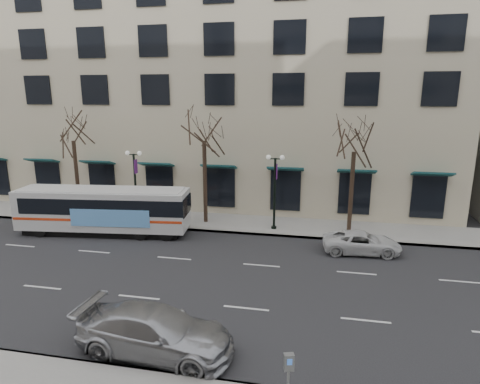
% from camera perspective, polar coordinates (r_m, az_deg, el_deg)
% --- Properties ---
extents(ground, '(160.00, 160.00, 0.00)m').
position_cam_1_polar(ground, '(21.40, -11.52, -11.59)').
color(ground, black).
rests_on(ground, ground).
extents(sidewalk_far, '(80.00, 4.00, 0.15)m').
position_cam_1_polar(sidewalk_far, '(28.37, 5.02, -4.81)').
color(sidewalk_far, gray).
rests_on(sidewalk_far, ground).
extents(building_hotel, '(40.00, 20.00, 24.00)m').
position_cam_1_polar(building_hotel, '(40.11, -3.08, 17.87)').
color(building_hotel, '#C4B895').
rests_on(building_hotel, ground).
extents(tree_far_left, '(3.60, 3.60, 8.34)m').
position_cam_1_polar(tree_far_left, '(32.07, -22.77, 8.43)').
color(tree_far_left, black).
rests_on(tree_far_left, ground).
extents(tree_far_mid, '(3.60, 3.60, 8.55)m').
position_cam_1_polar(tree_far_mid, '(27.78, -5.17, 9.21)').
color(tree_far_mid, black).
rests_on(tree_far_mid, ground).
extents(tree_far_right, '(3.60, 3.60, 8.06)m').
position_cam_1_polar(tree_far_right, '(26.79, 16.04, 7.54)').
color(tree_far_right, black).
rests_on(tree_far_right, ground).
extents(lamp_post_left, '(1.22, 0.45, 5.21)m').
position_cam_1_polar(lamp_post_left, '(29.59, -14.66, 1.33)').
color(lamp_post_left, black).
rests_on(lamp_post_left, ground).
extents(lamp_post_right, '(1.22, 0.45, 5.21)m').
position_cam_1_polar(lamp_post_right, '(26.82, 4.97, 0.48)').
color(lamp_post_right, black).
rests_on(lamp_post_right, ground).
extents(city_bus, '(11.48, 3.71, 3.06)m').
position_cam_1_polar(city_bus, '(28.01, -18.73, -2.33)').
color(city_bus, silver).
rests_on(city_bus, ground).
extents(silver_car, '(5.86, 2.70, 1.66)m').
position_cam_1_polar(silver_car, '(15.40, -11.96, -18.83)').
color(silver_car, '#A0A1A7').
rests_on(silver_car, ground).
extents(white_pickup, '(4.61, 2.37, 1.25)m').
position_cam_1_polar(white_pickup, '(24.68, 16.92, -6.88)').
color(white_pickup, silver).
rests_on(white_pickup, ground).
extents(pay_station, '(0.35, 0.27, 1.40)m').
position_cam_1_polar(pay_station, '(13.10, 6.94, -23.30)').
color(pay_station, slate).
rests_on(pay_station, sidewalk_near).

